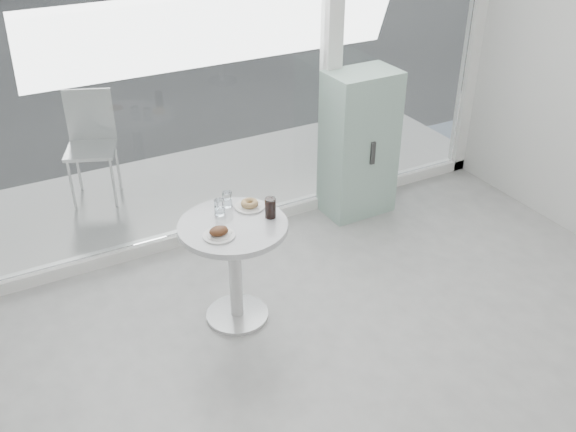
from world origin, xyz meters
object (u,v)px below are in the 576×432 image
plate_donut (250,205)px  cola_glass (270,208)px  plate_fritter (219,233)px  water_tumbler_a (219,208)px  main_table (234,252)px  mint_cabinet (359,144)px  patio_chair (91,139)px  water_tumbler_b (227,200)px

plate_donut → cola_glass: size_ratio=1.45×
plate_donut → plate_fritter: bearing=-143.6°
water_tumbler_a → main_table: bearing=-79.3°
main_table → plate_donut: bearing=36.9°
plate_donut → water_tumbler_a: bearing=178.7°
mint_cabinet → plate_donut: (-1.39, -0.74, 0.15)m
patio_chair → water_tumbler_a: patio_chair is taller
main_table → mint_cabinet: 1.81m
patio_chair → water_tumbler_a: bearing=-57.8°
mint_cabinet → water_tumbler_a: mint_cabinet is taller
main_table → patio_chair: bearing=101.0°
plate_donut → water_tumbler_b: size_ratio=1.87×
main_table → patio_chair: patio_chair is taller
mint_cabinet → patio_chair: size_ratio=1.32×
main_table → water_tumbler_b: 0.36m
cola_glass → plate_donut: bearing=110.2°
patio_chair → plate_donut: patio_chair is taller
water_tumbler_b → cola_glass: size_ratio=0.77×
mint_cabinet → water_tumbler_b: 1.66m
patio_chair → plate_fritter: patio_chair is taller
mint_cabinet → water_tumbler_b: (-1.52, -0.65, 0.17)m
water_tumbler_a → cola_glass: 0.34m
water_tumbler_a → plate_fritter: bearing=-113.6°
plate_fritter → plate_donut: 0.40m
cola_glass → water_tumbler_a: bearing=146.7°
mint_cabinet → plate_fritter: size_ratio=6.28×
water_tumbler_b → water_tumbler_a: bearing=-138.6°
main_table → cola_glass: size_ratio=5.44×
plate_fritter → water_tumbler_a: (0.11, 0.24, 0.02)m
mint_cabinet → water_tumbler_b: bearing=-157.4°
main_table → water_tumbler_a: size_ratio=6.87×
water_tumbler_b → cola_glass: bearing=-53.8°
plate_donut → cola_glass: 0.20m
patio_chair → water_tumbler_a: 2.08m
mint_cabinet → patio_chair: 2.38m
water_tumbler_a → water_tumbler_b: size_ratio=1.02×
water_tumbler_b → mint_cabinet: bearing=23.4°
mint_cabinet → patio_chair: mint_cabinet is taller
mint_cabinet → plate_donut: size_ratio=6.29×
water_tumbler_a → patio_chair: bearing=101.0°
plate_fritter → plate_donut: size_ratio=1.00×
main_table → patio_chair: 2.22m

